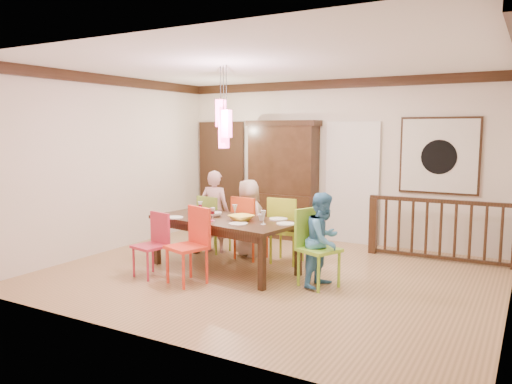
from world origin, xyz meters
The scene contains 36 objects.
floor centered at (0.00, 0.00, 0.00)m, with size 6.00×6.00×0.00m, color olive.
ceiling centered at (0.00, 0.00, 2.90)m, with size 6.00×6.00×0.00m, color white.
wall_back centered at (0.00, 2.50, 1.45)m, with size 6.00×6.00×0.00m, color beige.
wall_left centered at (-3.00, 0.00, 1.45)m, with size 5.00×5.00×0.00m, color beige.
crown_molding centered at (0.00, 0.00, 2.82)m, with size 6.00×5.00×0.16m, color black, non-canonical shape.
panel_door centered at (-2.40, 2.45, 1.05)m, with size 1.04×0.07×2.24m, color black.
white_doorway centered at (0.35, 2.46, 1.05)m, with size 0.97×0.05×2.22m, color silver.
painting centered at (1.80, 2.46, 1.60)m, with size 1.25×0.06×1.25m.
pendant_cluster centered at (-0.68, -0.11, 2.11)m, with size 0.27×0.21×1.14m.
dining_table centered at (-0.68, -0.11, 0.67)m, with size 2.29×1.31×0.75m.
chair_far_left centered at (-1.40, 0.72, 0.54)m, with size 0.48×0.48×0.94m.
chair_far_mid centered at (-0.67, 0.63, 0.57)m, with size 0.50×0.50×0.99m.
chair_far_right centered at (-0.06, 0.67, 0.58)m, with size 0.48×0.48×1.02m.
chair_near_left centered at (-1.38, -0.91, 0.50)m, with size 0.47×0.47×0.88m.
chair_near_mid centered at (-0.75, -0.91, 0.58)m, with size 0.57×0.57×1.00m.
chair_end_right centered at (0.81, -0.18, 0.58)m, with size 0.60×0.60×1.00m.
china_hutch centered at (-0.93, 2.30, 1.10)m, with size 1.38×0.46×2.19m.
balustrade centered at (1.95, 1.95, 0.50)m, with size 2.21×0.15×0.96m.
person_far_left centered at (-1.39, 0.69, 0.68)m, with size 0.50×0.33×1.36m, color #DBA7A9.
person_far_mid centered at (-0.77, 0.74, 0.62)m, with size 0.60×0.39×1.24m, color #BCA38E.
person_end_right centered at (0.85, -0.13, 0.61)m, with size 0.60×0.46×1.23m, color #458DC3.
serving_bowl centered at (-0.38, -0.13, 0.79)m, with size 0.33×0.33×0.08m, color yellow.
small_bowl centered at (-0.89, -0.03, 0.78)m, with size 0.21×0.21×0.06m, color white.
cup_left centered at (-1.11, -0.27, 0.79)m, with size 0.11×0.11×0.09m, color silver.
cup_right centered at (-0.14, 0.02, 0.80)m, with size 0.10×0.10×0.10m, color silver.
plate_far_left centered at (-1.42, 0.23, 0.76)m, with size 0.26×0.26×0.01m, color white.
plate_far_mid centered at (-0.62, 0.21, 0.76)m, with size 0.26×0.26×0.01m, color white.
plate_far_right centered at (0.03, 0.21, 0.76)m, with size 0.26×0.26×0.01m, color white.
plate_near_left centered at (-1.34, -0.42, 0.76)m, with size 0.26×0.26×0.01m, color white.
plate_near_mid centered at (-0.28, -0.38, 0.76)m, with size 0.26×0.26×0.01m, color white.
plate_end_right centered at (0.28, -0.06, 0.76)m, with size 0.26×0.26×0.01m, color white.
wine_glass_a centered at (-1.22, 0.05, 0.84)m, with size 0.08×0.08×0.19m, color #590C19, non-canonical shape.
wine_glass_b centered at (-0.59, 0.04, 0.84)m, with size 0.08×0.08×0.19m, color silver, non-canonical shape.
wine_glass_c centered at (-0.70, -0.36, 0.84)m, with size 0.08×0.08×0.19m, color #590C19, non-canonical shape.
wine_glass_d centered at (0.02, -0.22, 0.84)m, with size 0.08×0.08×0.19m, color silver, non-canonical shape.
napkin centered at (-0.78, -0.41, 0.76)m, with size 0.18×0.14×0.01m, color #D83359.
Camera 1 is at (3.18, -6.03, 2.02)m, focal length 35.00 mm.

